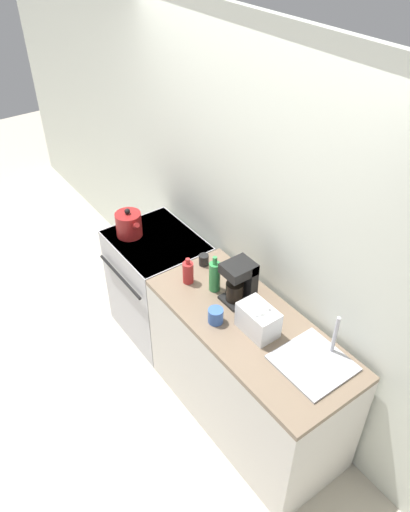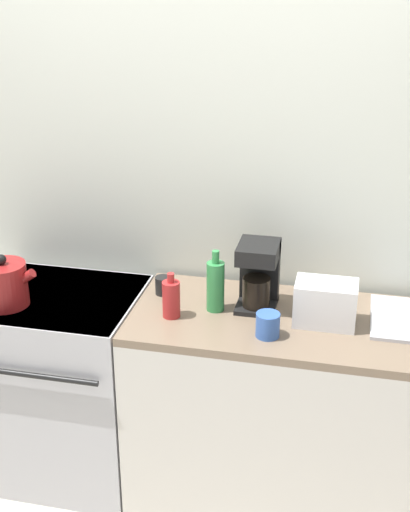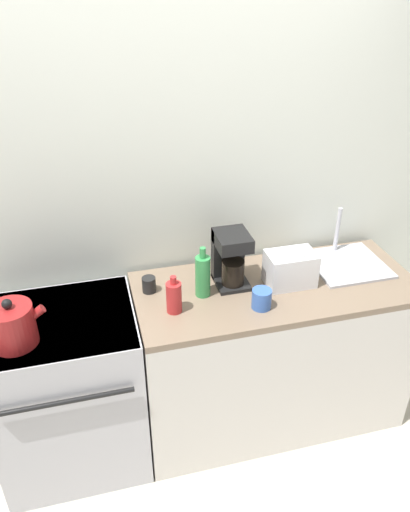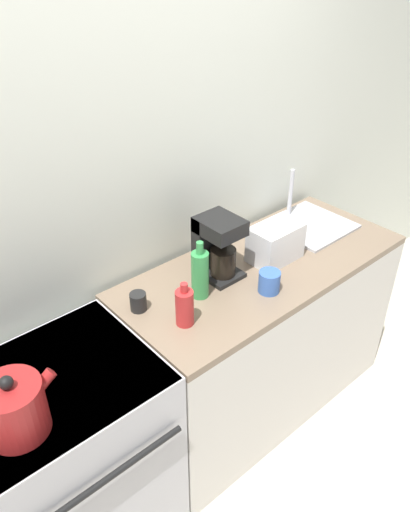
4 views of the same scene
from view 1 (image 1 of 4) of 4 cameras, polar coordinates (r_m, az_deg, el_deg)
ground_plane at (r=4.01m, az=-4.22°, el=-14.62°), size 12.00×12.00×0.00m
wall_back at (r=3.41m, az=4.67°, el=4.45°), size 8.00×0.05×2.60m
stove at (r=4.11m, az=-5.32°, el=-3.27°), size 0.73×0.65×0.93m
counter_block at (r=3.49m, az=4.78°, el=-13.12°), size 1.49×0.64×0.93m
kettle at (r=3.86m, az=-8.69°, el=3.61°), size 0.25×0.20×0.24m
toaster at (r=3.04m, az=6.09°, el=-7.29°), size 0.25×0.16×0.18m
coffee_maker at (r=3.21m, az=4.09°, el=-2.78°), size 0.17×0.20×0.29m
sink_tray at (r=2.98m, az=12.38°, el=-11.67°), size 0.40×0.39×0.28m
bottle_red at (r=3.38m, az=-1.95°, el=-1.86°), size 0.07×0.07×0.20m
bottle_green at (r=3.30m, az=1.11°, el=-2.30°), size 0.08×0.08×0.27m
cup_blue at (r=3.11m, az=1.23°, el=-6.83°), size 0.10×0.10×0.10m
cup_black at (r=3.55m, az=-0.14°, el=-0.45°), size 0.07×0.07×0.08m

